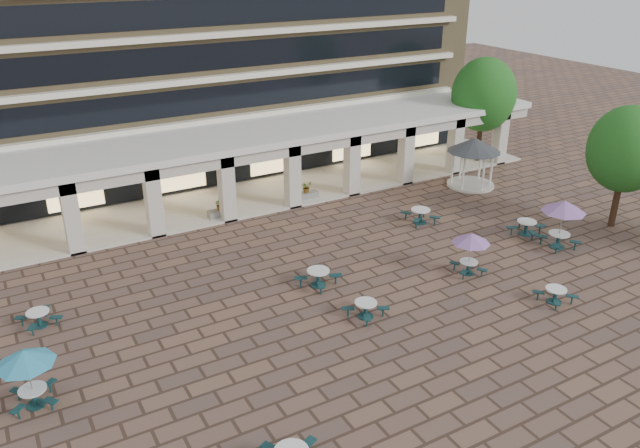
{
  "coord_description": "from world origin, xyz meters",
  "views": [
    {
      "loc": [
        -13.87,
        -19.18,
        14.64
      ],
      "look_at": [
        -1.3,
        3.0,
        3.21
      ],
      "focal_mm": 35.0,
      "sensor_mm": 36.0,
      "label": 1
    }
  ],
  "objects_px": {
    "gazebo": "(474,150)",
    "picnic_table_2": "(555,294)",
    "planter_left": "(221,210)",
    "planter_right": "(306,193)"
  },
  "relations": [
    {
      "from": "planter_left",
      "to": "gazebo",
      "type": "bearing_deg",
      "value": -10.81
    },
    {
      "from": "picnic_table_2",
      "to": "planter_right",
      "type": "xyz_separation_m",
      "value": [
        -3.83,
        16.31,
        0.06
      ]
    },
    {
      "from": "picnic_table_2",
      "to": "gazebo",
      "type": "relative_size",
      "value": 0.46
    },
    {
      "from": "gazebo",
      "to": "planter_left",
      "type": "bearing_deg",
      "value": 169.19
    },
    {
      "from": "picnic_table_2",
      "to": "planter_left",
      "type": "distance_m",
      "value": 18.89
    },
    {
      "from": "gazebo",
      "to": "planter_right",
      "type": "bearing_deg",
      "value": 163.7
    },
    {
      "from": "picnic_table_2",
      "to": "planter_left",
      "type": "xyz_separation_m",
      "value": [
        -9.53,
        16.31,
        0.06
      ]
    },
    {
      "from": "gazebo",
      "to": "picnic_table_2",
      "type": "bearing_deg",
      "value": -117.6
    },
    {
      "from": "picnic_table_2",
      "to": "planter_left",
      "type": "relative_size",
      "value": 1.06
    },
    {
      "from": "gazebo",
      "to": "planter_left",
      "type": "distance_m",
      "value": 16.83
    }
  ]
}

